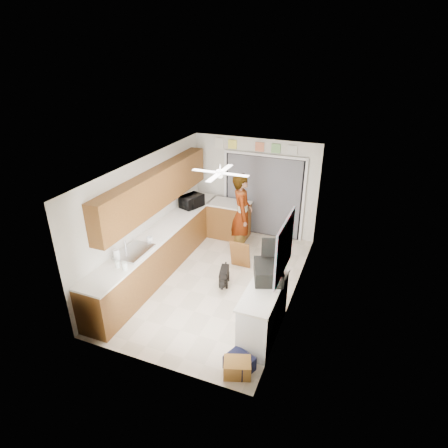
% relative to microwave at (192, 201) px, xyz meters
% --- Properties ---
extents(floor, '(5.00, 5.00, 0.00)m').
position_rel_microwave_xyz_m(floor, '(1.25, -1.41, -1.09)').
color(floor, beige).
rests_on(floor, ground).
extents(ceiling, '(5.00, 5.00, 0.00)m').
position_rel_microwave_xyz_m(ceiling, '(1.25, -1.41, 1.41)').
color(ceiling, white).
rests_on(ceiling, ground).
extents(wall_back, '(3.20, 0.00, 3.20)m').
position_rel_microwave_xyz_m(wall_back, '(1.25, 1.09, 0.16)').
color(wall_back, beige).
rests_on(wall_back, ground).
extents(wall_front, '(3.20, 0.00, 3.20)m').
position_rel_microwave_xyz_m(wall_front, '(1.25, -3.91, 0.16)').
color(wall_front, beige).
rests_on(wall_front, ground).
extents(wall_left, '(0.00, 5.00, 5.00)m').
position_rel_microwave_xyz_m(wall_left, '(-0.35, -1.41, 0.16)').
color(wall_left, beige).
rests_on(wall_left, ground).
extents(wall_right, '(0.00, 5.00, 5.00)m').
position_rel_microwave_xyz_m(wall_right, '(2.85, -1.41, 0.16)').
color(wall_right, beige).
rests_on(wall_right, ground).
extents(left_base_cabinets, '(0.60, 4.80, 0.90)m').
position_rel_microwave_xyz_m(left_base_cabinets, '(-0.05, -1.41, -0.64)').
color(left_base_cabinets, brown).
rests_on(left_base_cabinets, floor).
extents(left_countertop, '(0.62, 4.80, 0.04)m').
position_rel_microwave_xyz_m(left_countertop, '(-0.04, -1.41, -0.17)').
color(left_countertop, white).
rests_on(left_countertop, left_base_cabinets).
extents(upper_cabinets, '(0.32, 4.00, 0.80)m').
position_rel_microwave_xyz_m(upper_cabinets, '(-0.19, -1.21, 0.71)').
color(upper_cabinets, brown).
rests_on(upper_cabinets, wall_left).
extents(sink_basin, '(0.50, 0.76, 0.06)m').
position_rel_microwave_xyz_m(sink_basin, '(-0.04, -2.41, -0.14)').
color(sink_basin, silver).
rests_on(sink_basin, left_countertop).
extents(faucet, '(0.03, 0.03, 0.22)m').
position_rel_microwave_xyz_m(faucet, '(-0.23, -2.41, -0.04)').
color(faucet, silver).
rests_on(faucet, left_countertop).
extents(peninsula_base, '(1.00, 0.60, 0.90)m').
position_rel_microwave_xyz_m(peninsula_base, '(0.75, 0.59, -0.64)').
color(peninsula_base, brown).
rests_on(peninsula_base, floor).
extents(peninsula_top, '(1.04, 0.64, 0.04)m').
position_rel_microwave_xyz_m(peninsula_top, '(0.75, 0.59, -0.17)').
color(peninsula_top, white).
rests_on(peninsula_top, peninsula_base).
extents(back_opening_recess, '(2.00, 0.06, 2.10)m').
position_rel_microwave_xyz_m(back_opening_recess, '(1.50, 1.06, -0.04)').
color(back_opening_recess, black).
rests_on(back_opening_recess, wall_back).
extents(curtain_panel, '(1.90, 0.03, 2.05)m').
position_rel_microwave_xyz_m(curtain_panel, '(1.50, 1.02, -0.04)').
color(curtain_panel, slate).
rests_on(curtain_panel, wall_back).
extents(door_trim_left, '(0.06, 0.04, 2.10)m').
position_rel_microwave_xyz_m(door_trim_left, '(0.48, 1.03, -0.04)').
color(door_trim_left, white).
rests_on(door_trim_left, wall_back).
extents(door_trim_right, '(0.06, 0.04, 2.10)m').
position_rel_microwave_xyz_m(door_trim_right, '(2.52, 1.03, -0.04)').
color(door_trim_right, white).
rests_on(door_trim_right, wall_back).
extents(door_trim_head, '(2.10, 0.04, 0.06)m').
position_rel_microwave_xyz_m(door_trim_head, '(1.50, 1.03, 1.03)').
color(door_trim_head, white).
rests_on(door_trim_head, wall_back).
extents(header_frame_0, '(0.22, 0.02, 0.22)m').
position_rel_microwave_xyz_m(header_frame_0, '(0.65, 1.06, 1.21)').
color(header_frame_0, '#FBF253').
rests_on(header_frame_0, wall_back).
extents(header_frame_2, '(0.22, 0.02, 0.22)m').
position_rel_microwave_xyz_m(header_frame_2, '(1.35, 1.06, 1.21)').
color(header_frame_2, '#DC7B52').
rests_on(header_frame_2, wall_back).
extents(header_frame_3, '(0.22, 0.02, 0.22)m').
position_rel_microwave_xyz_m(header_frame_3, '(1.75, 1.06, 1.21)').
color(header_frame_3, '#77B466').
rests_on(header_frame_3, wall_back).
extents(header_frame_4, '(0.22, 0.02, 0.22)m').
position_rel_microwave_xyz_m(header_frame_4, '(2.15, 1.06, 1.21)').
color(header_frame_4, silver).
rests_on(header_frame_4, wall_back).
extents(route66_sign, '(0.22, 0.02, 0.26)m').
position_rel_microwave_xyz_m(route66_sign, '(0.30, 1.06, 1.21)').
color(route66_sign, silver).
rests_on(route66_sign, wall_back).
extents(right_counter_base, '(0.50, 1.40, 0.90)m').
position_rel_microwave_xyz_m(right_counter_base, '(2.60, -2.61, -0.64)').
color(right_counter_base, white).
rests_on(right_counter_base, floor).
extents(right_counter_top, '(0.54, 1.44, 0.04)m').
position_rel_microwave_xyz_m(right_counter_top, '(2.59, -2.61, -0.17)').
color(right_counter_top, white).
rests_on(right_counter_top, right_counter_base).
extents(abstract_painting, '(0.03, 1.15, 0.95)m').
position_rel_microwave_xyz_m(abstract_painting, '(2.83, -2.41, 0.56)').
color(abstract_painting, '#FF5D79').
rests_on(abstract_painting, wall_right).
extents(ceiling_fan, '(1.14, 1.14, 0.24)m').
position_rel_microwave_xyz_m(ceiling_fan, '(1.25, -1.21, 1.23)').
color(ceiling_fan, white).
rests_on(ceiling_fan, ceiling).
extents(microwave, '(0.53, 0.64, 0.30)m').
position_rel_microwave_xyz_m(microwave, '(0.00, 0.00, 0.00)').
color(microwave, black).
rests_on(microwave, left_countertop).
extents(cup, '(0.16, 0.16, 0.11)m').
position_rel_microwave_xyz_m(cup, '(0.00, -1.92, -0.10)').
color(cup, white).
rests_on(cup, left_countertop).
extents(jar_a, '(0.13, 0.13, 0.14)m').
position_rel_microwave_xyz_m(jar_a, '(0.15, -2.97, -0.08)').
color(jar_a, silver).
rests_on(jar_a, left_countertop).
extents(jar_b, '(0.10, 0.10, 0.12)m').
position_rel_microwave_xyz_m(jar_b, '(-0.01, -2.96, -0.09)').
color(jar_b, silver).
rests_on(jar_b, left_countertop).
extents(paper_towel_roll, '(0.13, 0.13, 0.24)m').
position_rel_microwave_xyz_m(paper_towel_roll, '(-0.15, -2.79, -0.03)').
color(paper_towel_roll, white).
rests_on(paper_towel_roll, left_countertop).
extents(suitcase, '(0.65, 0.74, 0.27)m').
position_rel_microwave_xyz_m(suitcase, '(2.57, -2.32, -0.02)').
color(suitcase, black).
rests_on(suitcase, right_counter_top).
extents(suitcase_rim, '(0.61, 0.70, 0.02)m').
position_rel_microwave_xyz_m(suitcase_rim, '(2.57, -2.32, -0.13)').
color(suitcase_rim, yellow).
rests_on(suitcase_rim, suitcase).
extents(suitcase_lid, '(0.40, 0.17, 0.50)m').
position_rel_microwave_xyz_m(suitcase_lid, '(2.57, -2.03, 0.23)').
color(suitcase_lid, black).
rests_on(suitcase_lid, suitcase).
extents(cardboard_box, '(0.49, 0.43, 0.26)m').
position_rel_microwave_xyz_m(cardboard_box, '(2.50, -3.61, -0.96)').
color(cardboard_box, gold).
rests_on(cardboard_box, floor).
extents(navy_crate, '(0.50, 0.46, 0.25)m').
position_rel_microwave_xyz_m(navy_crate, '(2.50, -3.51, -0.97)').
color(navy_crate, '#141734').
rests_on(navy_crate, floor).
extents(cabinet_door_panel, '(0.45, 0.18, 0.66)m').
position_rel_microwave_xyz_m(cabinet_door_panel, '(1.53, -0.76, -0.76)').
color(cabinet_door_panel, brown).
rests_on(cabinet_door_panel, floor).
extents(man, '(0.71, 0.85, 1.99)m').
position_rel_microwave_xyz_m(man, '(1.33, -0.11, -0.09)').
color(man, white).
rests_on(man, floor).
extents(dog, '(0.36, 0.59, 0.43)m').
position_rel_microwave_xyz_m(dog, '(1.44, -1.49, -0.88)').
color(dog, black).
rests_on(dog, floor).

